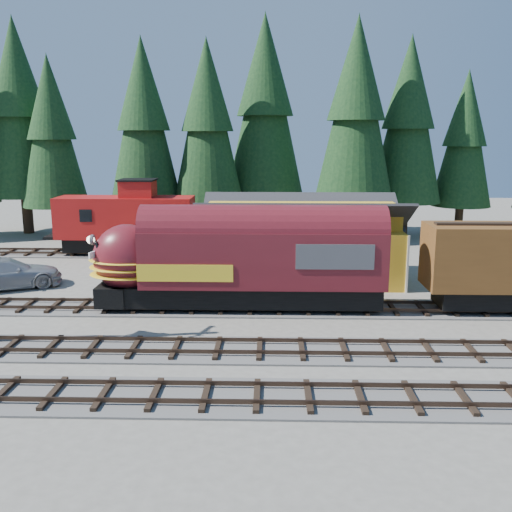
{
  "coord_description": "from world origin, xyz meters",
  "views": [
    {
      "loc": [
        -1.93,
        -24.96,
        9.04
      ],
      "look_at": [
        -2.71,
        4.0,
        2.9
      ],
      "focal_mm": 40.0,
      "sensor_mm": 36.0,
      "label": 1
    }
  ],
  "objects_px": {
    "locomotive": "(232,264)",
    "pickup_truck_b": "(5,273)",
    "depot": "(302,234)",
    "caboose": "(127,221)",
    "pickup_truck_a": "(173,275)"
  },
  "relations": [
    {
      "from": "pickup_truck_b",
      "to": "locomotive",
      "type": "bearing_deg",
      "value": -132.26
    },
    {
      "from": "depot",
      "to": "pickup_truck_b",
      "type": "relative_size",
      "value": 1.99
    },
    {
      "from": "locomotive",
      "to": "pickup_truck_b",
      "type": "bearing_deg",
      "value": 164.54
    },
    {
      "from": "depot",
      "to": "pickup_truck_b",
      "type": "height_order",
      "value": "depot"
    },
    {
      "from": "locomotive",
      "to": "caboose",
      "type": "bearing_deg",
      "value": 122.87
    },
    {
      "from": "depot",
      "to": "caboose",
      "type": "height_order",
      "value": "caboose"
    },
    {
      "from": "depot",
      "to": "pickup_truck_a",
      "type": "xyz_separation_m",
      "value": [
        -7.77,
        -2.66,
        -2.04
      ]
    },
    {
      "from": "locomotive",
      "to": "caboose",
      "type": "xyz_separation_m",
      "value": [
        -9.05,
        14.0,
        0.18
      ]
    },
    {
      "from": "locomotive",
      "to": "depot",
      "type": "bearing_deg",
      "value": 58.57
    },
    {
      "from": "locomotive",
      "to": "pickup_truck_b",
      "type": "relative_size",
      "value": 2.41
    },
    {
      "from": "depot",
      "to": "pickup_truck_a",
      "type": "bearing_deg",
      "value": -161.12
    },
    {
      "from": "locomotive",
      "to": "pickup_truck_a",
      "type": "xyz_separation_m",
      "value": [
        -3.8,
        3.84,
        -1.54
      ]
    },
    {
      "from": "depot",
      "to": "locomotive",
      "type": "relative_size",
      "value": 0.83
    },
    {
      "from": "caboose",
      "to": "pickup_truck_a",
      "type": "distance_m",
      "value": 11.56
    },
    {
      "from": "depot",
      "to": "pickup_truck_a",
      "type": "height_order",
      "value": "depot"
    }
  ]
}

